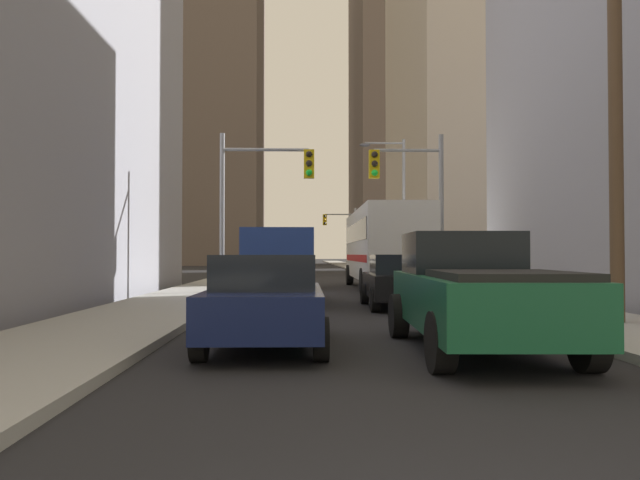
{
  "coord_description": "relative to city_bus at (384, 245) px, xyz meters",
  "views": [
    {
      "loc": [
        -1.14,
        -2.02,
        1.53
      ],
      "look_at": [
        0.0,
        36.28,
        2.41
      ],
      "focal_mm": 35.02,
      "sensor_mm": 36.0,
      "label": 1
    }
  ],
  "objects": [
    {
      "name": "building_left_far_tower",
      "position": [
        -18.66,
        64.01,
        22.6
      ],
      "size": [
        18.27,
        18.21,
        49.07
      ],
      "primitive_type": "cube",
      "color": "#66564C",
      "rests_on": "ground"
    },
    {
      "name": "traffic_signal_near_left",
      "position": [
        -5.03,
        -4.03,
        2.1
      ],
      "size": [
        3.48,
        0.44,
        6.0
      ],
      "color": "gray",
      "rests_on": "ground"
    },
    {
      "name": "sedan_black",
      "position": [
        -0.78,
        -9.35,
        -1.16
      ],
      "size": [
        1.95,
        4.24,
        1.52
      ],
      "color": "black",
      "rests_on": "ground"
    },
    {
      "name": "building_right_mid_block",
      "position": [
        11.99,
        23.48,
        15.6
      ],
      "size": [
        14.67,
        20.09,
        35.05
      ],
      "primitive_type": "cube",
      "color": "#B7A893",
      "rests_on": "ground"
    },
    {
      "name": "sedan_beige",
      "position": [
        -4.1,
        0.72,
        -1.16
      ],
      "size": [
        1.95,
        4.22,
        1.52
      ],
      "color": "#C6B793",
      "rests_on": "ground"
    },
    {
      "name": "traffic_signal_near_right",
      "position": [
        0.48,
        -4.03,
        2.06
      ],
      "size": [
        2.79,
        0.44,
        6.0
      ],
      "color": "gray",
      "rests_on": "ground"
    },
    {
      "name": "traffic_signal_far_right",
      "position": [
        0.28,
        33.28,
        2.09
      ],
      "size": [
        3.23,
        0.44,
        6.0
      ],
      "color": "gray",
      "rests_on": "ground"
    },
    {
      "name": "cargo_van_blue",
      "position": [
        -4.29,
        -7.71,
        -0.64
      ],
      "size": [
        2.16,
        5.25,
        2.26
      ],
      "color": "navy",
      "rests_on": "ground"
    },
    {
      "name": "city_bus",
      "position": [
        0.0,
        0.0,
        0.0
      ],
      "size": [
        2.67,
        11.52,
        3.4
      ],
      "color": "silver",
      "rests_on": "ground"
    },
    {
      "name": "sedan_navy",
      "position": [
        -4.16,
        -16.83,
        -1.16
      ],
      "size": [
        1.95,
        4.21,
        1.52
      ],
      "color": "#141E4C",
      "rests_on": "ground"
    },
    {
      "name": "building_right_far_highrise",
      "position": [
        15.51,
        65.47,
        35.33
      ],
      "size": [
        22.23,
        24.73,
        74.52
      ],
      "primitive_type": "cube",
      "color": "#66564C",
      "rests_on": "ground"
    },
    {
      "name": "street_lamp_right",
      "position": [
        1.36,
        5.07,
        2.61
      ],
      "size": [
        2.38,
        0.32,
        7.5
      ],
      "color": "gray",
      "rests_on": "ground"
    },
    {
      "name": "utility_pole_right",
      "position": [
        2.88,
        -14.47,
        3.3
      ],
      "size": [
        2.2,
        0.28,
        9.91
      ],
      "color": "brown",
      "rests_on": "ground"
    },
    {
      "name": "sidewalk_left",
      "position": [
        -7.44,
        24.99,
        -1.85
      ],
      "size": [
        3.09,
        160.0,
        0.15
      ],
      "primitive_type": "cube",
      "color": "#9E9E99",
      "rests_on": "ground"
    },
    {
      "name": "sidewalk_right",
      "position": [
        2.58,
        24.99,
        -1.85
      ],
      "size": [
        3.09,
        160.0,
        0.15
      ],
      "primitive_type": "cube",
      "color": "#9E9E99",
      "rests_on": "ground"
    },
    {
      "name": "pickup_truck_green",
      "position": [
        -0.83,
        -17.21,
        -1.0
      ],
      "size": [
        2.2,
        5.47,
        1.9
      ],
      "color": "#195938",
      "rests_on": "ground"
    }
  ]
}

